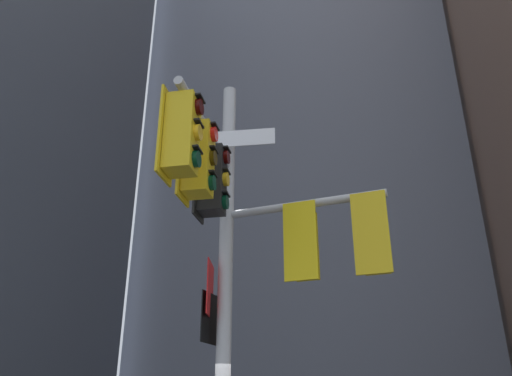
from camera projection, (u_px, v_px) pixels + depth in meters
building_mid_block at (309, 191)px, 35.92m from camera, size 17.63×17.63×32.08m
signal_pole_assembly at (245, 230)px, 7.06m from camera, size 3.21×2.79×7.02m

